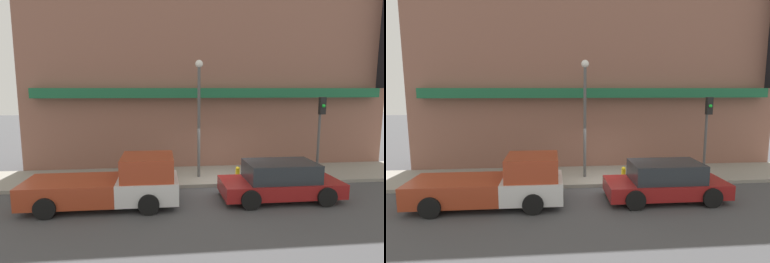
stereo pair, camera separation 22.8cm
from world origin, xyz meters
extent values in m
plane|color=#424244|center=(0.00, 0.00, 0.00)|extent=(80.00, 80.00, 0.00)
cube|color=gray|center=(0.00, 1.59, 0.08)|extent=(36.00, 3.17, 0.16)
cube|color=brown|center=(0.00, 4.67, 5.11)|extent=(19.80, 3.00, 10.21)
cube|color=#195B38|center=(0.00, 2.87, 4.15)|extent=(18.22, 0.60, 0.50)
cube|color=silver|center=(-3.28, -1.66, 0.64)|extent=(2.24, 1.99, 0.80)
cube|color=#9E381E|center=(-3.28, -1.66, 1.47)|extent=(1.90, 1.83, 0.85)
cube|color=#9E381E|center=(-6.08, -1.66, 0.64)|extent=(3.36, 1.99, 0.80)
cylinder|color=black|center=(-3.23, -0.66, 0.37)|extent=(0.74, 0.22, 0.74)
cylinder|color=black|center=(-3.23, -2.65, 0.37)|extent=(0.74, 0.22, 0.74)
cylinder|color=black|center=(-6.70, -0.66, 0.37)|extent=(0.74, 0.22, 0.74)
cylinder|color=black|center=(-6.70, -2.65, 0.37)|extent=(0.74, 0.22, 0.74)
cube|color=maroon|center=(1.90, -1.66, 0.51)|extent=(4.68, 1.86, 0.57)
cube|color=#23282D|center=(1.90, -1.66, 1.15)|extent=(2.72, 1.68, 0.73)
cylinder|color=black|center=(3.35, -0.73, 0.37)|extent=(0.74, 0.22, 0.74)
cylinder|color=black|center=(3.35, -2.59, 0.37)|extent=(0.74, 0.22, 0.74)
cylinder|color=black|center=(0.44, -0.73, 0.37)|extent=(0.74, 0.22, 0.74)
cylinder|color=black|center=(0.44, -2.59, 0.37)|extent=(0.74, 0.22, 0.74)
cylinder|color=yellow|center=(0.73, 0.44, 0.40)|extent=(0.20, 0.20, 0.49)
sphere|color=yellow|center=(0.73, 0.44, 0.71)|extent=(0.19, 0.19, 0.19)
cylinder|color=#4C4C4C|center=(-0.99, 1.20, 2.74)|extent=(0.14, 0.14, 5.17)
sphere|color=silver|center=(-0.99, 1.20, 5.50)|extent=(0.36, 0.36, 0.36)
cylinder|color=#4C4C4C|center=(4.71, 0.67, 2.07)|extent=(0.12, 0.12, 3.83)
cube|color=black|center=(4.71, 0.51, 3.59)|extent=(0.28, 0.20, 0.80)
sphere|color=green|center=(4.71, 0.39, 3.59)|extent=(0.16, 0.16, 0.16)
camera|label=1|loc=(-2.76, -12.70, 4.36)|focal=28.00mm
camera|label=2|loc=(-2.53, -12.72, 4.36)|focal=28.00mm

